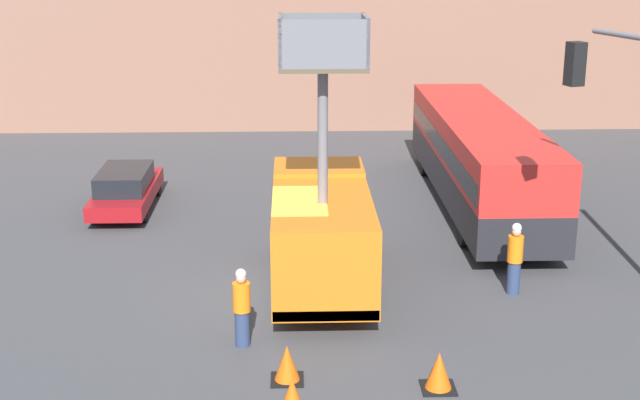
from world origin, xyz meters
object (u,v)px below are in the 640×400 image
(traffic_cone_near_truck, at_px, (439,372))
(traffic_cone_far_side, at_px, (287,364))
(road_worker_directing, at_px, (515,259))
(city_bus, at_px, (479,153))
(parked_car_curbside, at_px, (126,188))
(utility_truck, at_px, (321,227))
(road_worker_near_truck, at_px, (242,308))
(traffic_cone_mid_road, at_px, (292,398))

(traffic_cone_near_truck, bearing_deg, traffic_cone_far_side, 171.66)
(traffic_cone_near_truck, bearing_deg, road_worker_directing, 61.11)
(city_bus, distance_m, parked_car_curbside, 11.38)
(utility_truck, bearing_deg, road_worker_near_truck, -118.83)
(utility_truck, distance_m, traffic_cone_mid_road, 6.39)
(utility_truck, height_order, traffic_cone_far_side, utility_truck)
(traffic_cone_mid_road, bearing_deg, city_bus, 65.09)
(road_worker_directing, bearing_deg, traffic_cone_near_truck, 150.20)
(utility_truck, height_order, road_worker_directing, utility_truck)
(parked_car_curbside, bearing_deg, road_worker_directing, -34.33)
(traffic_cone_near_truck, bearing_deg, traffic_cone_mid_road, -162.18)
(utility_truck, bearing_deg, traffic_cone_far_side, -99.80)
(road_worker_near_truck, distance_m, traffic_cone_near_truck, 4.44)
(road_worker_near_truck, xyz_separation_m, traffic_cone_mid_road, (1.06, -2.95, -0.52))
(traffic_cone_mid_road, bearing_deg, utility_truck, 83.18)
(traffic_cone_far_side, distance_m, parked_car_curbside, 12.74)
(traffic_cone_near_truck, relative_size, traffic_cone_far_side, 1.03)
(road_worker_directing, xyz_separation_m, traffic_cone_far_side, (-5.55, -4.29, -0.56))
(traffic_cone_far_side, height_order, parked_car_curbside, parked_car_curbside)
(utility_truck, xyz_separation_m, city_bus, (5.30, 6.78, 0.16))
(traffic_cone_mid_road, distance_m, traffic_cone_far_side, 1.35)
(utility_truck, height_order, traffic_cone_near_truck, utility_truck)
(utility_truck, height_order, traffic_cone_mid_road, utility_truck)
(city_bus, xyz_separation_m, traffic_cone_mid_road, (-6.04, -13.01, -1.39))
(city_bus, xyz_separation_m, road_worker_directing, (-0.59, -7.38, -0.84))
(road_worker_near_truck, height_order, traffic_cone_far_side, road_worker_near_truck)
(city_bus, height_order, traffic_cone_mid_road, city_bus)
(road_worker_directing, relative_size, traffic_cone_near_truck, 2.36)
(city_bus, bearing_deg, traffic_cone_far_side, 138.79)
(parked_car_curbside, bearing_deg, traffic_cone_far_side, -65.94)
(traffic_cone_mid_road, relative_size, parked_car_curbside, 0.16)
(utility_truck, bearing_deg, road_worker_directing, -7.15)
(city_bus, distance_m, road_worker_directing, 7.45)
(city_bus, relative_size, road_worker_directing, 6.84)
(city_bus, height_order, road_worker_near_truck, city_bus)
(city_bus, bearing_deg, traffic_cone_near_truck, 151.77)
(traffic_cone_far_side, bearing_deg, traffic_cone_mid_road, -85.85)
(road_worker_near_truck, bearing_deg, traffic_cone_mid_road, -16.68)
(city_bus, bearing_deg, parked_car_curbside, 76.75)
(road_worker_near_truck, distance_m, traffic_cone_far_side, 1.94)
(utility_truck, distance_m, traffic_cone_far_side, 5.10)
(city_bus, bearing_deg, utility_truck, 128.56)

